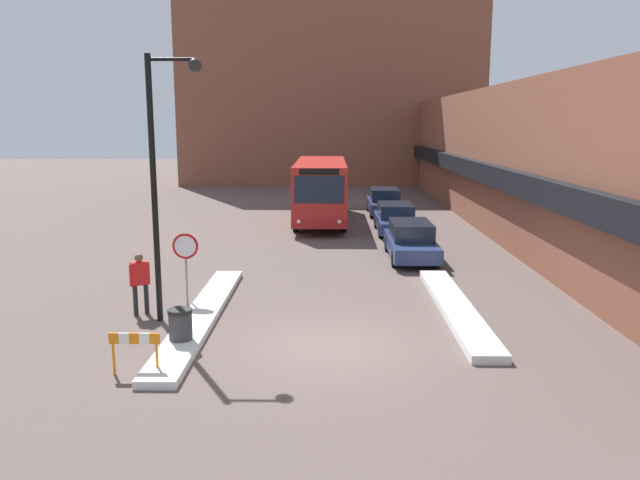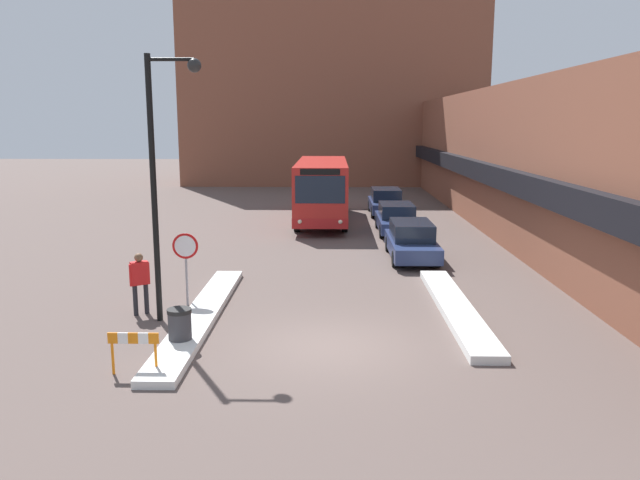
{
  "view_description": "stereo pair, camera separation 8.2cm",
  "coord_description": "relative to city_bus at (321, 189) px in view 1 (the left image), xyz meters",
  "views": [
    {
      "loc": [
        -0.03,
        -14.42,
        5.35
      ],
      "look_at": [
        -0.35,
        4.69,
        1.76
      ],
      "focal_mm": 35.0,
      "sensor_mm": 36.0,
      "label": 1
    },
    {
      "loc": [
        0.05,
        -14.42,
        5.35
      ],
      "look_at": [
        -0.35,
        4.69,
        1.76
      ],
      "focal_mm": 35.0,
      "sensor_mm": 36.0,
      "label": 2
    }
  ],
  "objects": [
    {
      "name": "city_bus",
      "position": [
        0.0,
        0.0,
        0.0
      ],
      "size": [
        2.67,
        10.67,
        3.32
      ],
      "color": "red",
      "rests_on": "ground_plane"
    },
    {
      "name": "building_row_right",
      "position": [
        10.51,
        4.45,
        1.72
      ],
      "size": [
        5.5,
        60.0,
        7.08
      ],
      "color": "brown",
      "rests_on": "ground_plane"
    },
    {
      "name": "building_backdrop_far",
      "position": [
        0.54,
        22.9,
        8.17
      ],
      "size": [
        26.0,
        8.0,
        19.95
      ],
      "color": "brown",
      "rests_on": "ground_plane"
    },
    {
      "name": "parked_car_back",
      "position": [
        3.74,
        2.85,
        -1.04
      ],
      "size": [
        1.91,
        4.72,
        1.54
      ],
      "color": "navy",
      "rests_on": "ground_plane"
    },
    {
      "name": "trash_bin",
      "position": [
        -3.1,
        -19.62,
        -1.33
      ],
      "size": [
        0.59,
        0.59,
        0.95
      ],
      "color": "#38383D",
      "rests_on": "ground_plane"
    },
    {
      "name": "street_lamp",
      "position": [
        -3.9,
        -17.59,
        2.53
      ],
      "size": [
        1.46,
        0.36,
        7.1
      ],
      "color": "black",
      "rests_on": "ground_plane"
    },
    {
      "name": "stop_sign",
      "position": [
        -3.73,
        -16.17,
        -0.23
      ],
      "size": [
        0.76,
        0.08,
        2.19
      ],
      "color": "gray",
      "rests_on": "ground_plane"
    },
    {
      "name": "parked_car_front",
      "position": [
        3.74,
        -9.47,
        -1.07
      ],
      "size": [
        1.81,
        4.76,
        1.49
      ],
      "color": "navy",
      "rests_on": "ground_plane"
    },
    {
      "name": "construction_barricade",
      "position": [
        -3.67,
        -21.34,
        -1.14
      ],
      "size": [
        1.1,
        0.06,
        0.94
      ],
      "color": "orange",
      "rests_on": "ground_plane"
    },
    {
      "name": "snow_bank_right",
      "position": [
        4.14,
        -16.6,
        -1.7
      ],
      "size": [
        0.9,
        8.21,
        0.22
      ],
      "color": "silver",
      "rests_on": "ground_plane"
    },
    {
      "name": "snow_bank_left",
      "position": [
        -3.06,
        -17.34,
        -1.72
      ],
      "size": [
        0.9,
        9.63,
        0.19
      ],
      "color": "silver",
      "rests_on": "ground_plane"
    },
    {
      "name": "ground_plane",
      "position": [
        0.54,
        -19.55,
        -1.81
      ],
      "size": [
        160.0,
        160.0,
        0.0
      ],
      "primitive_type": "plane",
      "color": "brown"
    },
    {
      "name": "parked_car_middle",
      "position": [
        3.74,
        -3.48,
        -1.08
      ],
      "size": [
        1.87,
        4.66,
        1.44
      ],
      "color": "navy",
      "rests_on": "ground_plane"
    },
    {
      "name": "pedestrian",
      "position": [
        -4.83,
        -17.07,
        -0.74
      ],
      "size": [
        0.52,
        0.44,
        1.78
      ],
      "rotation": [
        0.0,
        0.0,
        0.57
      ],
      "color": "#232328",
      "rests_on": "ground_plane"
    }
  ]
}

